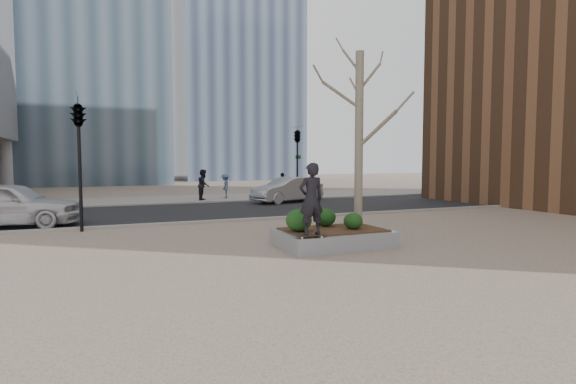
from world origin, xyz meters
name	(u,v)px	position (x,y,z in m)	size (l,w,h in m)	color
ground	(300,249)	(0.00, 0.00, 0.00)	(120.00, 120.00, 0.00)	gray
street	(212,211)	(0.00, 10.00, 0.01)	(60.00, 8.00, 0.02)	black
far_sidewalk	(185,199)	(0.00, 17.00, 0.01)	(60.00, 6.00, 0.02)	gray
planter	(333,238)	(1.00, 0.00, 0.23)	(3.00, 2.00, 0.45)	gray
planter_mulch	(333,230)	(1.00, 0.00, 0.47)	(2.70, 1.70, 0.04)	#382314
sycamore_tree	(359,111)	(2.00, 0.30, 3.79)	(2.80, 2.80, 6.60)	gray
shrub_left	(299,220)	(-0.05, -0.03, 0.79)	(0.70, 0.70, 0.60)	#113613
shrub_middle	(325,217)	(1.05, 0.54, 0.75)	(0.60, 0.60, 0.51)	#163711
shrub_right	(353,221)	(1.50, -0.24, 0.71)	(0.53, 0.53, 0.45)	#163912
skateboard	(311,236)	(-0.10, -0.88, 0.49)	(0.78, 0.20, 0.07)	black
skateboarder	(311,199)	(-0.10, -0.88, 1.43)	(0.66, 0.43, 1.80)	black
police_car	(9,204)	(-7.88, 7.62, 0.83)	(1.91, 4.75, 1.62)	silver
car_silver	(287,190)	(4.95, 12.55, 0.73)	(1.50, 4.31, 1.42)	#ADB1B5
car_third	(475,188)	(17.23, 10.73, 0.62)	(1.68, 4.12, 1.20)	#595C65
pedestrian_a	(204,185)	(0.87, 15.75, 0.94)	(0.89, 0.69, 1.84)	black
pedestrian_b	(225,186)	(2.37, 16.44, 0.79)	(0.99, 0.57, 1.54)	#405773
pedestrian_c	(283,185)	(5.74, 15.14, 0.82)	(0.94, 0.39, 1.60)	black
traffic_light_near	(80,165)	(-5.50, 5.60, 2.25)	(0.60, 2.48, 4.50)	black
traffic_light_far	(297,163)	(6.50, 14.60, 2.25)	(0.60, 2.48, 4.50)	black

